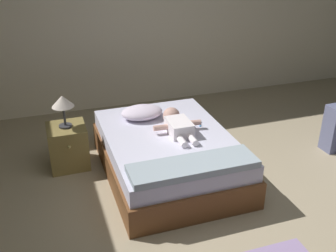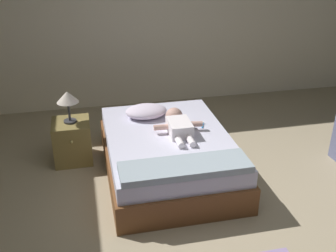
{
  "view_description": "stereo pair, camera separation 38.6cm",
  "coord_description": "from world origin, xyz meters",
  "px_view_note": "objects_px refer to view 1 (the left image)",
  "views": [
    {
      "loc": [
        -1.4,
        -2.36,
        2.27
      ],
      "look_at": [
        -0.26,
        1.01,
        0.54
      ],
      "focal_mm": 42.99,
      "sensor_mm": 36.0,
      "label": 1
    },
    {
      "loc": [
        -1.03,
        -2.46,
        2.27
      ],
      "look_at": [
        -0.26,
        1.01,
        0.54
      ],
      "focal_mm": 42.99,
      "sensor_mm": 36.0,
      "label": 2
    }
  ],
  "objects_px": {
    "baby": "(177,124)",
    "toothbrush": "(200,123)",
    "bed": "(168,155)",
    "pillow": "(142,112)",
    "nightstand": "(68,146)",
    "lamp": "(63,103)"
  },
  "relations": [
    {
      "from": "pillow",
      "to": "nightstand",
      "type": "relative_size",
      "value": 0.98
    },
    {
      "from": "bed",
      "to": "nightstand",
      "type": "distance_m",
      "value": 1.06
    },
    {
      "from": "baby",
      "to": "nightstand",
      "type": "relative_size",
      "value": 1.39
    },
    {
      "from": "toothbrush",
      "to": "nightstand",
      "type": "distance_m",
      "value": 1.41
    },
    {
      "from": "toothbrush",
      "to": "lamp",
      "type": "relative_size",
      "value": 0.35
    },
    {
      "from": "bed",
      "to": "nightstand",
      "type": "xyz_separation_m",
      "value": [
        -0.95,
        0.48,
        0.01
      ]
    },
    {
      "from": "bed",
      "to": "toothbrush",
      "type": "height_order",
      "value": "toothbrush"
    },
    {
      "from": "bed",
      "to": "pillow",
      "type": "height_order",
      "value": "pillow"
    },
    {
      "from": "bed",
      "to": "pillow",
      "type": "bearing_deg",
      "value": 105.98
    },
    {
      "from": "toothbrush",
      "to": "baby",
      "type": "bearing_deg",
      "value": -166.61
    },
    {
      "from": "baby",
      "to": "toothbrush",
      "type": "height_order",
      "value": "baby"
    },
    {
      "from": "pillow",
      "to": "toothbrush",
      "type": "distance_m",
      "value": 0.64
    },
    {
      "from": "baby",
      "to": "toothbrush",
      "type": "xyz_separation_m",
      "value": [
        0.28,
        0.07,
        -0.06
      ]
    },
    {
      "from": "baby",
      "to": "toothbrush",
      "type": "distance_m",
      "value": 0.3
    },
    {
      "from": "pillow",
      "to": "baby",
      "type": "bearing_deg",
      "value": -58.31
    },
    {
      "from": "lamp",
      "to": "bed",
      "type": "bearing_deg",
      "value": -26.91
    },
    {
      "from": "baby",
      "to": "lamp",
      "type": "xyz_separation_m",
      "value": [
        -1.07,
        0.42,
        0.21
      ]
    },
    {
      "from": "bed",
      "to": "baby",
      "type": "relative_size",
      "value": 2.72
    },
    {
      "from": "bed",
      "to": "toothbrush",
      "type": "distance_m",
      "value": 0.48
    },
    {
      "from": "toothbrush",
      "to": "nightstand",
      "type": "xyz_separation_m",
      "value": [
        -1.35,
        0.35,
        -0.22
      ]
    },
    {
      "from": "bed",
      "to": "toothbrush",
      "type": "relative_size",
      "value": 14.22
    },
    {
      "from": "baby",
      "to": "toothbrush",
      "type": "relative_size",
      "value": 5.24
    }
  ]
}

